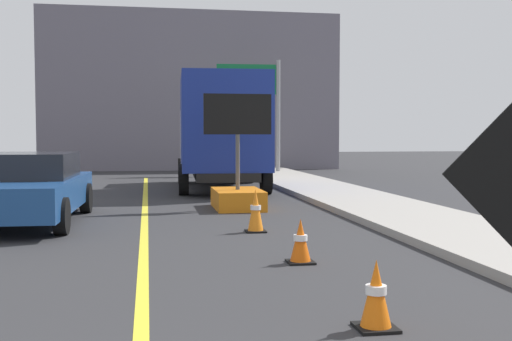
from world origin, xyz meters
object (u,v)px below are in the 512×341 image
at_px(traffic_cone_mid_lane, 300,241).
at_px(pickup_car, 26,188).
at_px(arrow_board_trailer, 238,188).
at_px(traffic_cone_far_lane, 256,211).
at_px(traffic_cone_near_sign, 376,295).
at_px(highway_guide_sign, 261,96).
at_px(box_truck, 221,130).

bearing_deg(traffic_cone_mid_lane, pickup_car, 133.08).
xyz_separation_m(arrow_board_trailer, traffic_cone_far_lane, (-0.19, -3.62, -0.10)).
xyz_separation_m(arrow_board_trailer, traffic_cone_near_sign, (-0.09, -9.39, -0.17)).
distance_m(arrow_board_trailer, traffic_cone_far_lane, 3.63).
distance_m(traffic_cone_mid_lane, traffic_cone_far_lane, 2.81).
distance_m(pickup_car, traffic_cone_far_lane, 4.69).
bearing_deg(highway_guide_sign, box_truck, -109.55).
bearing_deg(traffic_cone_far_lane, highway_guide_sign, 79.52).
xyz_separation_m(box_truck, pickup_car, (-4.67, -6.98, -1.18)).
relative_size(box_truck, traffic_cone_far_lane, 8.90).
bearing_deg(arrow_board_trailer, box_truck, 87.76).
distance_m(box_truck, pickup_car, 8.48).
xyz_separation_m(pickup_car, highway_guide_sign, (7.27, 14.29, 2.72)).
xyz_separation_m(box_truck, traffic_cone_near_sign, (-0.29, -14.65, -1.57)).
height_order(box_truck, highway_guide_sign, highway_guide_sign).
bearing_deg(highway_guide_sign, traffic_cone_near_sign, -97.50).
height_order(traffic_cone_near_sign, traffic_cone_mid_lane, traffic_cone_near_sign).
bearing_deg(traffic_cone_near_sign, box_truck, 88.86).
bearing_deg(traffic_cone_near_sign, highway_guide_sign, 82.50).
bearing_deg(traffic_cone_mid_lane, highway_guide_sign, 81.45).
xyz_separation_m(highway_guide_sign, traffic_cone_near_sign, (-2.89, -21.97, -3.11)).
distance_m(highway_guide_sign, traffic_cone_mid_lane, 19.48).
xyz_separation_m(box_truck, traffic_cone_far_lane, (-0.40, -8.89, -1.50)).
height_order(traffic_cone_mid_lane, traffic_cone_far_lane, traffic_cone_far_lane).
distance_m(pickup_car, highway_guide_sign, 16.27).
height_order(highway_guide_sign, traffic_cone_near_sign, highway_guide_sign).
bearing_deg(box_truck, highway_guide_sign, 70.45).
height_order(arrow_board_trailer, traffic_cone_near_sign, arrow_board_trailer).
bearing_deg(traffic_cone_mid_lane, traffic_cone_far_lane, 92.81).
distance_m(traffic_cone_near_sign, traffic_cone_far_lane, 5.77).
xyz_separation_m(pickup_car, traffic_cone_far_lane, (4.27, -1.91, -0.32)).
height_order(box_truck, traffic_cone_mid_lane, box_truck).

